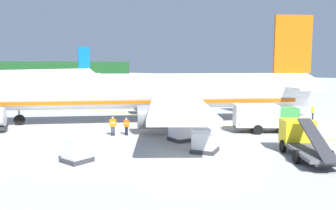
% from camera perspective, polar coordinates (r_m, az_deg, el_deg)
% --- Properties ---
extents(ground, '(240.00, 320.00, 0.20)m').
position_cam_1_polar(ground, '(71.46, -16.19, 1.25)').
color(ground, '#A8A8A3').
extents(airliner_foreground, '(32.31, 32.05, 11.90)m').
position_cam_1_polar(airliner_foreground, '(38.81, -2.41, 2.14)').
color(airliner_foreground, silver).
rests_on(airliner_foreground, ground).
extents(airliner_mid_apron, '(38.03, 31.53, 10.84)m').
position_cam_1_polar(airliner_mid_apron, '(91.73, -20.07, 4.30)').
color(airliner_mid_apron, silver).
rests_on(airliner_mid_apron, ground).
extents(service_truck_baggage, '(6.40, 5.63, 2.70)m').
position_cam_1_polar(service_truck_baggage, '(27.01, 20.90, -5.19)').
color(service_truck_baggage, yellow).
rests_on(service_truck_baggage, ground).
extents(service_truck_pushback, '(5.26, 5.91, 2.64)m').
position_cam_1_polar(service_truck_pushback, '(34.68, 15.34, -1.83)').
color(service_truck_pushback, '#338C3F').
rests_on(service_truck_pushback, ground).
extents(cargo_container_near, '(2.24, 2.24, 2.01)m').
position_cam_1_polar(cargo_container_near, '(29.97, 2.23, -4.00)').
color(cargo_container_near, '#333338').
rests_on(cargo_container_near, ground).
extents(cargo_container_mid, '(2.21, 2.21, 1.88)m').
position_cam_1_polar(cargo_container_mid, '(26.28, 5.94, -5.73)').
color(cargo_container_mid, '#333338').
rests_on(cargo_container_mid, ground).
extents(cargo_container_far, '(1.70, 1.70, 1.92)m').
position_cam_1_polar(cargo_container_far, '(24.44, -14.52, -6.84)').
color(cargo_container_far, '#333338').
rests_on(cargo_container_far, ground).
extents(crew_marshaller, '(0.63, 0.28, 1.74)m').
position_cam_1_polar(crew_marshaller, '(43.86, 22.37, -0.93)').
color(crew_marshaller, '#191E33').
rests_on(crew_marshaller, ground).
extents(crew_loader_left, '(0.51, 0.46, 1.73)m').
position_cam_1_polar(crew_loader_left, '(32.30, -8.90, -3.14)').
color(crew_loader_left, '#191E33').
rests_on(crew_loader_left, ground).
extents(crew_loader_right, '(0.28, 0.63, 1.60)m').
position_cam_1_polar(crew_loader_right, '(32.32, -6.74, -3.25)').
color(crew_loader_right, '#191E33').
rests_on(crew_loader_right, ground).
extents(apron_guide_line, '(0.30, 60.00, 0.01)m').
position_cam_1_polar(apron_guide_line, '(38.64, 5.42, -2.97)').
color(apron_guide_line, yellow).
rests_on(apron_guide_line, ground).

